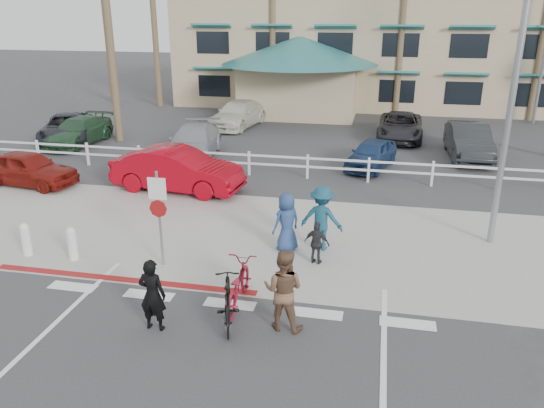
% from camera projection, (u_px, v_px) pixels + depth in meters
% --- Properties ---
extents(ground, '(140.00, 140.00, 0.00)m').
position_uv_depth(ground, '(222.00, 319.00, 11.69)').
color(ground, '#333335').
extents(bike_path, '(12.00, 16.00, 0.01)m').
position_uv_depth(bike_path, '(192.00, 376.00, 9.85)').
color(bike_path, '#333335').
rests_on(bike_path, ground).
extents(sidewalk_plaza, '(22.00, 7.00, 0.01)m').
position_uv_depth(sidewalk_plaza, '(266.00, 237.00, 15.82)').
color(sidewalk_plaza, gray).
rests_on(sidewalk_plaza, ground).
extents(cross_street, '(40.00, 5.00, 0.01)m').
position_uv_depth(cross_street, '(289.00, 194.00, 19.50)').
color(cross_street, '#333335').
rests_on(cross_street, ground).
extents(parking_lot, '(50.00, 16.00, 0.01)m').
position_uv_depth(parking_lot, '(320.00, 136.00, 28.22)').
color(parking_lot, '#333335').
rests_on(parking_lot, ground).
extents(curb_red, '(7.00, 0.25, 0.02)m').
position_uv_depth(curb_red, '(122.00, 279.00, 13.36)').
color(curb_red, maroon).
rests_on(curb_red, ground).
extents(rail_fence, '(29.40, 0.16, 1.00)m').
position_uv_depth(rail_fence, '(310.00, 167.00, 21.07)').
color(rail_fence, silver).
rests_on(rail_fence, ground).
extents(building, '(28.00, 16.00, 11.30)m').
position_uv_depth(building, '(372.00, 20.00, 37.81)').
color(building, tan).
rests_on(building, ground).
extents(sign_post, '(0.50, 0.10, 2.90)m').
position_uv_depth(sign_post, '(159.00, 214.00, 13.64)').
color(sign_post, gray).
rests_on(sign_post, ground).
extents(bollard_0, '(0.26, 0.26, 0.95)m').
position_uv_depth(bollard_0, '(72.00, 244.00, 14.27)').
color(bollard_0, silver).
rests_on(bollard_0, ground).
extents(bollard_1, '(0.26, 0.26, 0.95)m').
position_uv_depth(bollard_1, '(26.00, 239.00, 14.54)').
color(bollard_1, silver).
rests_on(bollard_1, ground).
extents(streetlight_0, '(0.60, 2.00, 9.00)m').
position_uv_depth(streetlight_0, '(514.00, 86.00, 13.95)').
color(streetlight_0, gray).
rests_on(streetlight_0, ground).
extents(palm_1, '(4.00, 4.00, 13.00)m').
position_uv_depth(palm_1, '(153.00, 7.00, 34.66)').
color(palm_1, '#1E5027').
rests_on(palm_1, ground).
extents(palm_5, '(4.00, 4.00, 13.00)m').
position_uv_depth(palm_5, '(404.00, 7.00, 31.63)').
color(palm_5, '#1E5027').
rests_on(palm_5, ground).
extents(palm_10, '(4.00, 4.00, 12.00)m').
position_uv_depth(palm_10, '(108.00, 18.00, 25.27)').
color(palm_10, '#1E5027').
rests_on(palm_10, ground).
extents(bike_red, '(0.73, 1.97, 1.02)m').
position_uv_depth(bike_red, '(238.00, 285.00, 12.08)').
color(bike_red, maroon).
rests_on(bike_red, ground).
extents(rider_red, '(0.61, 0.42, 1.63)m').
position_uv_depth(rider_red, '(152.00, 295.00, 11.05)').
color(rider_red, black).
rests_on(rider_red, ground).
extents(bike_black, '(0.98, 1.88, 1.09)m').
position_uv_depth(bike_black, '(228.00, 301.00, 11.34)').
color(bike_black, black).
rests_on(bike_black, ground).
extents(rider_black, '(0.95, 0.78, 1.81)m').
position_uv_depth(rider_black, '(283.00, 290.00, 11.07)').
color(rider_black, brown).
rests_on(rider_black, ground).
extents(pedestrian_a, '(1.30, 0.88, 1.86)m').
position_uv_depth(pedestrian_a, '(322.00, 218.00, 14.76)').
color(pedestrian_a, navy).
rests_on(pedestrian_a, ground).
extents(pedestrian_child, '(0.74, 0.44, 1.19)m').
position_uv_depth(pedestrian_child, '(317.00, 243.00, 14.01)').
color(pedestrian_child, '#28282A').
rests_on(pedestrian_child, ground).
extents(pedestrian_b, '(0.97, 0.97, 1.70)m').
position_uv_depth(pedestrian_b, '(287.00, 222.00, 14.70)').
color(pedestrian_b, navy).
rests_on(pedestrian_b, ground).
extents(car_white_sedan, '(5.04, 2.22, 1.61)m').
position_uv_depth(car_white_sedan, '(178.00, 170.00, 19.63)').
color(car_white_sedan, '#920310').
rests_on(car_white_sedan, ground).
extents(car_red_compact, '(4.07, 2.09, 1.33)m').
position_uv_depth(car_red_compact, '(28.00, 168.00, 20.30)').
color(car_red_compact, maroon).
rests_on(car_red_compact, ground).
extents(lot_car_0, '(4.03, 5.50, 1.39)m').
position_uv_depth(lot_car_0, '(67.00, 128.00, 26.93)').
color(lot_car_0, black).
rests_on(lot_car_0, ground).
extents(lot_car_1, '(2.58, 5.12, 1.43)m').
position_uv_depth(lot_car_1, '(193.00, 142.00, 24.06)').
color(lot_car_1, '#90949B').
rests_on(lot_car_1, ground).
extents(lot_car_2, '(2.41, 3.84, 1.22)m').
position_uv_depth(lot_car_2, '(371.00, 154.00, 22.48)').
color(lot_car_2, navy).
rests_on(lot_car_2, ground).
extents(lot_car_3, '(1.75, 4.76, 1.56)m').
position_uv_depth(lot_car_3, '(469.00, 141.00, 23.93)').
color(lot_car_3, '#222528').
rests_on(lot_car_3, ground).
extents(lot_car_4, '(2.78, 5.19, 1.43)m').
position_uv_depth(lot_car_4, '(238.00, 114.00, 30.35)').
color(lot_car_4, silver).
rests_on(lot_car_4, ground).
extents(lot_car_5, '(2.41, 4.90, 1.34)m').
position_uv_depth(lot_car_5, '(400.00, 126.00, 27.48)').
color(lot_car_5, '#232328').
rests_on(lot_car_5, ground).
extents(lot_car_6, '(2.02, 4.60, 1.32)m').
position_uv_depth(lot_car_6, '(78.00, 131.00, 26.41)').
color(lot_car_6, '#24472C').
rests_on(lot_car_6, ground).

